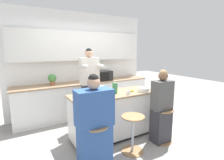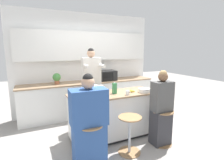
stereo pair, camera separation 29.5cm
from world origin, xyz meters
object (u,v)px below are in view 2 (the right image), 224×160
person_seated_near (161,111)px  microwave (107,75)px  person_wrapped_blanket (89,124)px  bar_stool_center (130,133)px  fruit_bowl (144,90)px  bar_stool_rightmost (162,125)px  cooking_pot (97,89)px  potted_plant (57,78)px  person_cooking (92,88)px  kitchen_island (113,115)px  coffee_cup_far (128,93)px  banana_bunch (131,91)px  bar_stool_leftmost (91,142)px  coffee_cup_near (87,94)px  juice_carton (115,88)px

person_seated_near → microwave: 2.06m
person_wrapped_blanket → person_seated_near: 1.37m
bar_stool_center → fruit_bowl: (0.59, 0.43, 0.57)m
bar_stool_rightmost → cooking_pot: cooking_pot is taller
potted_plant → person_cooking: bearing=-49.5°
fruit_bowl → kitchen_island: bearing=161.9°
person_cooking → bar_stool_center: bearing=-75.9°
coffee_cup_far → banana_bunch: 0.23m
bar_stool_leftmost → coffee_cup_near: (0.15, 0.59, 0.58)m
person_wrapped_blanket → juice_carton: size_ratio=6.40×
fruit_bowl → coffee_cup_near: size_ratio=2.18×
banana_bunch → bar_stool_leftmost: bearing=-151.9°
potted_plant → bar_stool_rightmost: bearing=-53.2°
bar_stool_leftmost → coffee_cup_far: bearing=24.8°
kitchen_island → person_wrapped_blanket: bearing=-138.6°
bar_stool_center → coffee_cup_near: coffee_cup_near is taller
kitchen_island → fruit_bowl: (0.59, -0.19, 0.48)m
person_seated_near → microwave: bearing=97.4°
juice_carton → person_seated_near: bearing=-42.1°
bar_stool_center → bar_stool_rightmost: size_ratio=1.00×
cooking_pot → fruit_bowl: cooking_pot is taller
microwave → juice_carton: bearing=-108.1°
coffee_cup_far → cooking_pot: bearing=142.6°
bar_stool_center → person_seated_near: person_seated_near is taller
bar_stool_center → bar_stool_rightmost: bearing=-0.8°
person_wrapped_blanket → potted_plant: person_wrapped_blanket is taller
person_seated_near → juice_carton: person_seated_near is taller
bar_stool_leftmost → person_seated_near: size_ratio=0.47×
coffee_cup_near → kitchen_island: bearing=4.1°
coffee_cup_near → potted_plant: size_ratio=0.39×
coffee_cup_far → bar_stool_leftmost: bearing=-155.2°
potted_plant → person_wrapped_blanket: bearing=-85.8°
potted_plant → fruit_bowl: bearing=-48.4°
kitchen_island → microwave: microwave is taller
coffee_cup_far → banana_bunch: coffee_cup_far is taller
bar_stool_leftmost → person_wrapped_blanket: size_ratio=0.46×
person_cooking → person_seated_near: 1.58m
kitchen_island → person_cooking: bearing=107.4°
bar_stool_leftmost → person_seated_near: person_seated_near is taller
person_wrapped_blanket → banana_bunch: 1.22m
kitchen_island → potted_plant: bearing=120.9°
person_wrapped_blanket → potted_plant: bearing=96.0°
kitchen_island → coffee_cup_far: bearing=-50.8°
bar_stool_rightmost → coffee_cup_far: (-0.50, 0.41, 0.58)m
kitchen_island → bar_stool_center: (0.00, -0.62, -0.09)m
person_cooking → microwave: size_ratio=3.66×
bar_stool_rightmost → banana_bunch: bearing=120.3°
bar_stool_rightmost → bar_stool_center: bearing=179.2°
person_seated_near → cooking_pot: size_ratio=4.44×
kitchen_island → person_wrapped_blanket: size_ratio=1.23×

